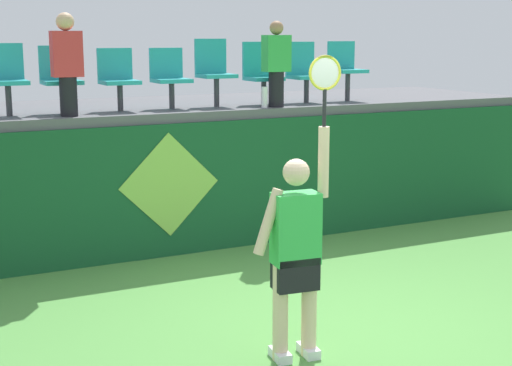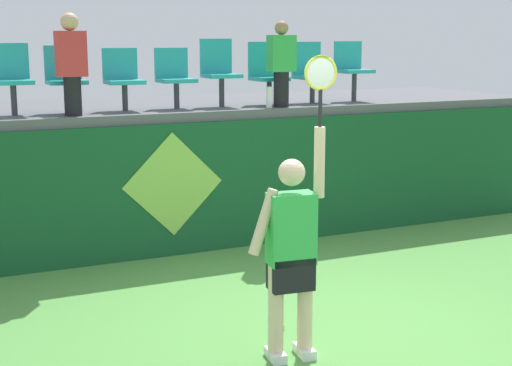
{
  "view_description": "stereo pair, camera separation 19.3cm",
  "coord_description": "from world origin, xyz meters",
  "px_view_note": "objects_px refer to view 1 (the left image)",
  "views": [
    {
      "loc": [
        -3.62,
        -5.55,
        2.67
      ],
      "look_at": [
        -0.34,
        1.06,
        1.22
      ],
      "focal_mm": 52.97,
      "sensor_mm": 36.0,
      "label": 1
    },
    {
      "loc": [
        -3.44,
        -5.64,
        2.67
      ],
      "look_at": [
        -0.34,
        1.06,
        1.22
      ],
      "focal_mm": 52.97,
      "sensor_mm": 36.0,
      "label": 2
    }
  ],
  "objects_px": {
    "stadium_chair_0": "(6,76)",
    "stadium_chair_6": "(304,70)",
    "stadium_chair_2": "(118,76)",
    "spectator_0": "(276,63)",
    "water_bottle": "(265,97)",
    "tennis_ball": "(284,326)",
    "spectator_1": "(67,62)",
    "stadium_chair_4": "(214,69)",
    "stadium_chair_7": "(345,67)",
    "tennis_player": "(296,249)",
    "stadium_chair_1": "(60,76)",
    "stadium_chair_3": "(169,75)",
    "stadium_chair_5": "(261,71)"
  },
  "relations": [
    {
      "from": "stadium_chair_3",
      "to": "stadium_chair_7",
      "type": "relative_size",
      "value": 0.91
    },
    {
      "from": "tennis_ball",
      "to": "stadium_chair_2",
      "type": "relative_size",
      "value": 0.09
    },
    {
      "from": "stadium_chair_0",
      "to": "stadium_chair_5",
      "type": "xyz_separation_m",
      "value": [
        3.31,
        0.01,
        -0.02
      ]
    },
    {
      "from": "stadium_chair_0",
      "to": "spectator_1",
      "type": "xyz_separation_m",
      "value": [
        0.62,
        -0.4,
        0.16
      ]
    },
    {
      "from": "stadium_chair_0",
      "to": "tennis_ball",
      "type": "bearing_deg",
      "value": -61.45
    },
    {
      "from": "tennis_player",
      "to": "stadium_chair_5",
      "type": "height_order",
      "value": "stadium_chair_5"
    },
    {
      "from": "tennis_ball",
      "to": "stadium_chair_0",
      "type": "distance_m",
      "value": 4.42
    },
    {
      "from": "spectator_1",
      "to": "stadium_chair_1",
      "type": "bearing_deg",
      "value": 90.0
    },
    {
      "from": "tennis_player",
      "to": "stadium_chair_6",
      "type": "height_order",
      "value": "stadium_chair_6"
    },
    {
      "from": "stadium_chair_4",
      "to": "stadium_chair_5",
      "type": "distance_m",
      "value": 0.69
    },
    {
      "from": "water_bottle",
      "to": "spectator_0",
      "type": "distance_m",
      "value": 0.48
    },
    {
      "from": "stadium_chair_4",
      "to": "spectator_1",
      "type": "xyz_separation_m",
      "value": [
        -2.0,
        -0.4,
        0.13
      ]
    },
    {
      "from": "spectator_1",
      "to": "tennis_ball",
      "type": "bearing_deg",
      "value": -67.72
    },
    {
      "from": "tennis_player",
      "to": "stadium_chair_1",
      "type": "height_order",
      "value": "stadium_chair_1"
    },
    {
      "from": "stadium_chair_1",
      "to": "stadium_chair_7",
      "type": "distance_m",
      "value": 4.03
    },
    {
      "from": "water_bottle",
      "to": "stadium_chair_2",
      "type": "height_order",
      "value": "stadium_chair_2"
    },
    {
      "from": "stadium_chair_4",
      "to": "spectator_1",
      "type": "height_order",
      "value": "spectator_1"
    },
    {
      "from": "stadium_chair_2",
      "to": "spectator_0",
      "type": "distance_m",
      "value": 2.04
    },
    {
      "from": "tennis_ball",
      "to": "stadium_chair_1",
      "type": "xyz_separation_m",
      "value": [
        -1.22,
        3.37,
        2.16
      ]
    },
    {
      "from": "stadium_chair_2",
      "to": "stadium_chair_5",
      "type": "relative_size",
      "value": 0.92
    },
    {
      "from": "stadium_chair_6",
      "to": "water_bottle",
      "type": "bearing_deg",
      "value": -150.24
    },
    {
      "from": "stadium_chair_4",
      "to": "stadium_chair_5",
      "type": "relative_size",
      "value": 1.05
    },
    {
      "from": "stadium_chair_6",
      "to": "stadium_chair_3",
      "type": "bearing_deg",
      "value": -179.77
    },
    {
      "from": "tennis_player",
      "to": "stadium_chair_1",
      "type": "xyz_separation_m",
      "value": [
        -1.01,
        3.96,
        1.25
      ]
    },
    {
      "from": "water_bottle",
      "to": "stadium_chair_6",
      "type": "height_order",
      "value": "stadium_chair_6"
    },
    {
      "from": "stadium_chair_4",
      "to": "stadium_chair_7",
      "type": "distance_m",
      "value": 2.03
    },
    {
      "from": "stadium_chair_0",
      "to": "stadium_chair_6",
      "type": "height_order",
      "value": "stadium_chair_6"
    },
    {
      "from": "tennis_ball",
      "to": "stadium_chair_5",
      "type": "height_order",
      "value": "stadium_chair_5"
    },
    {
      "from": "water_bottle",
      "to": "stadium_chair_1",
      "type": "relative_size",
      "value": 0.34
    },
    {
      "from": "water_bottle",
      "to": "stadium_chair_4",
      "type": "height_order",
      "value": "stadium_chair_4"
    },
    {
      "from": "stadium_chair_1",
      "to": "stadium_chair_3",
      "type": "distance_m",
      "value": 1.38
    },
    {
      "from": "tennis_ball",
      "to": "stadium_chair_3",
      "type": "bearing_deg",
      "value": 87.33
    },
    {
      "from": "tennis_ball",
      "to": "spectator_1",
      "type": "bearing_deg",
      "value": 112.28
    },
    {
      "from": "stadium_chair_4",
      "to": "stadium_chair_3",
      "type": "bearing_deg",
      "value": -179.4
    },
    {
      "from": "stadium_chair_3",
      "to": "stadium_chair_5",
      "type": "height_order",
      "value": "stadium_chair_5"
    },
    {
      "from": "spectator_0",
      "to": "spectator_1",
      "type": "distance_m",
      "value": 2.69
    },
    {
      "from": "tennis_player",
      "to": "stadium_chair_2",
      "type": "distance_m",
      "value": 4.15
    },
    {
      "from": "stadium_chair_6",
      "to": "stadium_chair_5",
      "type": "bearing_deg",
      "value": 179.92
    },
    {
      "from": "stadium_chair_1",
      "to": "stadium_chair_6",
      "type": "distance_m",
      "value": 3.35
    },
    {
      "from": "stadium_chair_7",
      "to": "stadium_chair_2",
      "type": "bearing_deg",
      "value": 179.99
    },
    {
      "from": "tennis_ball",
      "to": "stadium_chair_6",
      "type": "relative_size",
      "value": 0.08
    },
    {
      "from": "water_bottle",
      "to": "stadium_chair_4",
      "type": "xyz_separation_m",
      "value": [
        -0.49,
        0.49,
        0.35
      ]
    },
    {
      "from": "stadium_chair_6",
      "to": "spectator_0",
      "type": "height_order",
      "value": "spectator_0"
    },
    {
      "from": "stadium_chair_7",
      "to": "spectator_0",
      "type": "relative_size",
      "value": 0.76
    },
    {
      "from": "water_bottle",
      "to": "stadium_chair_5",
      "type": "distance_m",
      "value": 0.61
    },
    {
      "from": "stadium_chair_3",
      "to": "stadium_chair_6",
      "type": "bearing_deg",
      "value": 0.23
    },
    {
      "from": "stadium_chair_0",
      "to": "water_bottle",
      "type": "bearing_deg",
      "value": -8.92
    },
    {
      "from": "water_bottle",
      "to": "stadium_chair_6",
      "type": "xyz_separation_m",
      "value": [
        0.86,
        0.49,
        0.31
      ]
    },
    {
      "from": "stadium_chair_6",
      "to": "stadium_chair_7",
      "type": "height_order",
      "value": "stadium_chair_7"
    },
    {
      "from": "stadium_chair_3",
      "to": "stadium_chair_6",
      "type": "distance_m",
      "value": 1.97
    }
  ]
}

